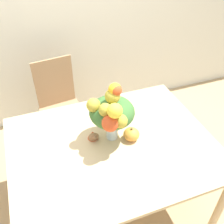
# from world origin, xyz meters

# --- Properties ---
(ground_plane) EXTENTS (12.00, 12.00, 0.00)m
(ground_plane) POSITION_xyz_m (0.00, 0.00, 0.00)
(ground_plane) COLOR tan
(wall_back) EXTENTS (8.00, 0.06, 2.70)m
(wall_back) POSITION_xyz_m (0.00, 1.46, 1.35)
(wall_back) COLOR silver
(wall_back) RESTS_ON ground_plane
(dining_table) EXTENTS (1.52, 1.18, 0.75)m
(dining_table) POSITION_xyz_m (0.00, 0.00, 0.67)
(dining_table) COLOR #D1B284
(dining_table) RESTS_ON ground_plane
(flower_vase) EXTENTS (0.34, 0.37, 0.49)m
(flower_vase) POSITION_xyz_m (0.02, 0.06, 1.01)
(flower_vase) COLOR silver
(flower_vase) RESTS_ON dining_table
(pumpkin) EXTENTS (0.12, 0.12, 0.11)m
(pumpkin) POSITION_xyz_m (0.16, 0.01, 0.80)
(pumpkin) COLOR gold
(pumpkin) RESTS_ON dining_table
(turkey_figurine) EXTENTS (0.08, 0.11, 0.07)m
(turkey_figurine) POSITION_xyz_m (-0.12, 0.11, 0.78)
(turkey_figurine) COLOR #936642
(turkey_figurine) RESTS_ON dining_table
(dining_chair_near_window) EXTENTS (0.46, 0.46, 0.99)m
(dining_chair_near_window) POSITION_xyz_m (-0.23, 0.92, 0.50)
(dining_chair_near_window) COLOR #9E7A56
(dining_chair_near_window) RESTS_ON ground_plane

